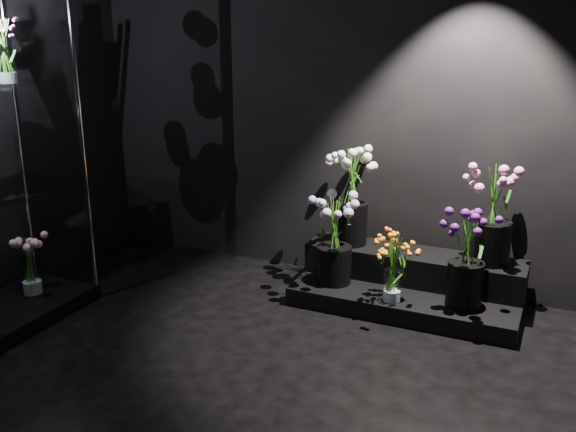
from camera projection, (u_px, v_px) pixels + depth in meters
The scene contains 10 objects.
floor at pixel (197, 393), 3.57m from camera, with size 4.00×4.00×0.00m, color black.
wall_back at pixel (329, 100), 4.90m from camera, with size 4.00×4.00×0.00m, color black.
display_riser at pixel (409, 283), 4.69m from camera, with size 1.59×0.71×0.35m.
bouquet_orange_bells at pixel (393, 268), 4.35m from camera, with size 0.34×0.34×0.47m.
bouquet_lilac at pixel (335, 233), 4.63m from camera, with size 0.49×0.49×0.68m.
bouquet_purple at pixel (467, 254), 4.24m from camera, with size 0.41×0.41×0.67m.
bouquet_cream_roses at pixel (352, 190), 4.77m from camera, with size 0.48×0.48×0.73m.
bouquet_pink_roses at pixel (494, 210), 4.40m from camera, with size 0.38×0.38×0.70m.
bouquet_case_magenta at pixel (4, 50), 4.06m from camera, with size 0.26×0.26×0.42m.
bouquet_case_base_pink at pixel (30, 263), 4.54m from camera, with size 0.32×0.32×0.43m.
Camera 1 is at (1.74, -2.63, 2.01)m, focal length 40.00 mm.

